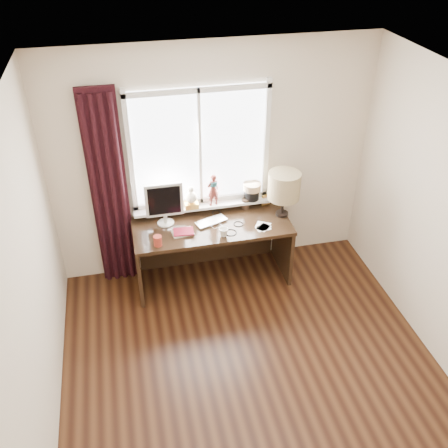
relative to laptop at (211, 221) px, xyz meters
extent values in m
cube|color=#402210|center=(0.10, -1.67, -0.76)|extent=(3.50, 4.00, 0.00)
cube|color=white|center=(0.10, -1.67, 1.84)|extent=(3.50, 4.00, 0.00)
cube|color=beige|center=(0.10, 0.33, 0.54)|extent=(3.50, 0.00, 2.60)
cube|color=beige|center=(-1.65, -1.67, 0.54)|extent=(0.00, 4.00, 2.60)
imported|color=silver|center=(0.00, 0.00, 0.00)|extent=(0.40, 0.32, 0.03)
imported|color=white|center=(0.08, -0.27, 0.04)|extent=(0.12, 0.13, 0.10)
cylinder|color=maroon|center=(-0.61, -0.29, 0.04)|extent=(0.08, 0.08, 0.11)
cube|color=white|center=(-0.05, 0.31, 0.74)|extent=(1.40, 0.02, 1.30)
cube|color=silver|center=(-0.05, 0.29, 0.11)|extent=(1.50, 0.05, 0.05)
cube|color=silver|center=(-0.05, 0.29, 1.36)|extent=(1.50, 0.05, 0.05)
cube|color=silver|center=(-0.78, 0.29, 0.74)|extent=(0.05, 0.05, 1.40)
cube|color=silver|center=(0.67, 0.29, 0.74)|extent=(0.05, 0.05, 1.40)
cube|color=silver|center=(-0.05, 0.29, 0.74)|extent=(0.03, 0.05, 1.30)
cube|color=silver|center=(-0.05, 0.24, 0.07)|extent=(1.52, 0.18, 0.03)
cylinder|color=#430406|center=(-0.57, 0.21, 0.20)|extent=(0.13, 0.13, 0.23)
cube|color=gold|center=(-0.18, 0.20, 0.12)|extent=(0.15, 0.12, 0.06)
sphere|color=beige|center=(-0.18, 0.20, 0.21)|extent=(0.13, 0.13, 0.13)
sphere|color=beige|center=(-0.18, 0.20, 0.31)|extent=(0.07, 0.07, 0.07)
imported|color=maroon|center=(0.07, 0.21, 0.27)|extent=(0.15, 0.12, 0.38)
cylinder|color=#1E4C51|center=(0.07, 0.20, 0.36)|extent=(0.10, 0.10, 0.05)
cylinder|color=black|center=(0.51, 0.23, 0.15)|extent=(0.16, 0.16, 0.12)
cylinder|color=#8C6B4C|center=(0.51, 0.23, 0.25)|extent=(0.20, 0.20, 0.08)
cube|color=black|center=(-1.03, 0.25, 0.36)|extent=(0.38, 0.05, 2.25)
cylinder|color=black|center=(-1.17, 0.21, 0.34)|extent=(0.06, 0.06, 2.20)
cylinder|color=black|center=(-1.08, 0.21, 0.34)|extent=(0.06, 0.06, 2.20)
cylinder|color=black|center=(-0.99, 0.21, 0.34)|extent=(0.06, 0.06, 2.20)
cylinder|color=black|center=(-0.90, 0.21, 0.34)|extent=(0.06, 0.06, 2.20)
cube|color=black|center=(0.00, -0.04, -0.03)|extent=(1.70, 0.70, 0.04)
cube|color=black|center=(-0.83, -0.04, -0.41)|extent=(0.04, 0.64, 0.71)
cube|color=black|center=(0.83, -0.04, -0.41)|extent=(0.04, 0.64, 0.71)
cube|color=black|center=(0.00, 0.29, -0.41)|extent=(1.60, 0.03, 0.71)
cylinder|color=beige|center=(-0.48, 0.09, -0.01)|extent=(0.18, 0.18, 0.01)
cylinder|color=beige|center=(-0.48, 0.09, 0.05)|extent=(0.04, 0.04, 0.10)
cube|color=beige|center=(-0.48, 0.09, 0.29)|extent=(0.40, 0.04, 0.38)
cube|color=black|center=(-0.48, 0.07, 0.29)|extent=(0.34, 0.01, 0.32)
cube|color=beige|center=(-0.34, -0.13, 0.00)|extent=(0.24, 0.18, 0.02)
cube|color=maroon|center=(-0.33, -0.14, 0.01)|extent=(0.22, 0.16, 0.01)
cylinder|color=black|center=(0.44, 0.20, 0.05)|extent=(0.09, 0.09, 0.12)
cylinder|color=black|center=(0.42, 0.21, 0.10)|extent=(0.01, 0.01, 0.22)
cylinder|color=black|center=(0.45, 0.19, 0.08)|extent=(0.01, 0.01, 0.19)
cylinder|color=black|center=(0.44, 0.22, 0.11)|extent=(0.01, 0.01, 0.25)
cylinder|color=black|center=(0.45, 0.21, 0.07)|extent=(0.01, 0.01, 0.17)
cube|color=gold|center=(0.68, 0.23, 0.05)|extent=(0.10, 0.04, 0.13)
cube|color=#996633|center=(0.68, 0.22, 0.05)|extent=(0.07, 0.02, 0.10)
cylinder|color=black|center=(0.80, -0.02, 0.00)|extent=(0.14, 0.14, 0.03)
cylinder|color=black|center=(0.80, -0.02, 0.13)|extent=(0.03, 0.03, 0.22)
cylinder|color=tan|center=(0.80, -0.02, 0.36)|extent=(0.35, 0.35, 0.30)
cube|color=white|center=(0.52, -0.23, -0.01)|extent=(0.16, 0.13, 0.00)
cube|color=white|center=(0.54, -0.17, -0.01)|extent=(0.19, 0.17, 0.00)
cube|color=white|center=(0.53, -0.22, -0.01)|extent=(0.19, 0.18, 0.00)
torus|color=black|center=(0.16, -0.24, -0.01)|extent=(0.16, 0.16, 0.01)
torus|color=black|center=(0.28, -0.10, -0.01)|extent=(0.15, 0.15, 0.01)
torus|color=black|center=(0.09, 0.18, -0.01)|extent=(0.13, 0.13, 0.01)
camera|label=1|loc=(-0.85, -4.42, 2.99)|focal=40.00mm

